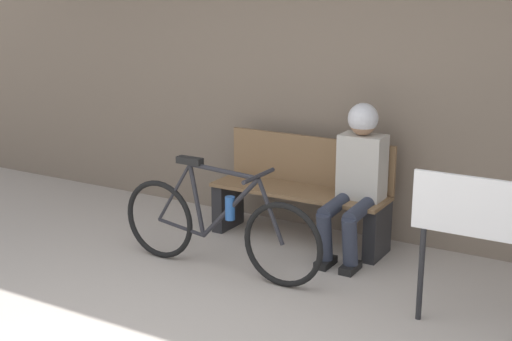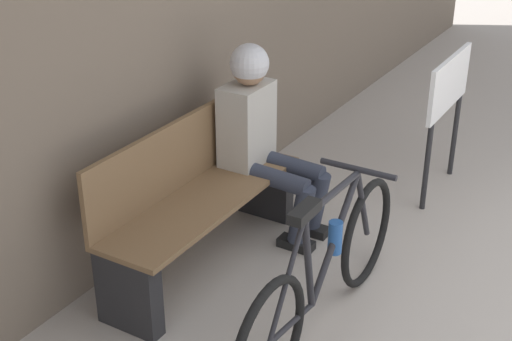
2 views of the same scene
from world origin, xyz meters
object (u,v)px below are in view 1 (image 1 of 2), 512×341
object	(u,v)px
park_bench_near	(302,195)
bicycle	(218,226)
signboard	(476,220)
person_seated	(357,171)

from	to	relation	value
park_bench_near	bicycle	world-z (taller)	park_bench_near
bicycle	signboard	distance (m)	1.85
signboard	person_seated	bearing A→B (deg)	143.55
bicycle	park_bench_near	bearing A→B (deg)	76.18
park_bench_near	signboard	distance (m)	1.86
bicycle	signboard	bearing A→B (deg)	-0.20
park_bench_near	person_seated	size ratio (longest dim) A/B	1.23
bicycle	signboard	xyz separation A→B (m)	(1.81, -0.01, 0.36)
park_bench_near	bicycle	bearing A→B (deg)	-103.82
park_bench_near	signboard	size ratio (longest dim) A/B	1.51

